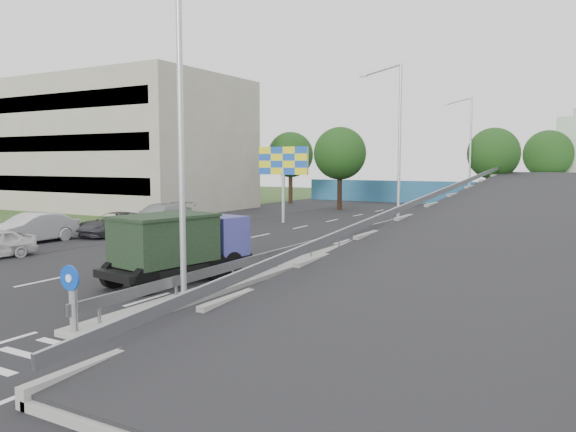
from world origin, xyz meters
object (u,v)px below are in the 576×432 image
Objects in this scene: sign_bollard at (72,298)px; lamp_post_far at (468,147)px; parked_car_c at (116,224)px; lamp_post_near at (176,114)px; parked_car_d at (159,217)px; billboard at (283,165)px; dump_truck at (180,244)px; parked_car_b at (31,228)px; lamp_post_mid at (397,139)px.

sign_bollard is 44.08m from lamp_post_far.
sign_bollard is 20.41m from parked_car_c.
lamp_post_near is (0.11, 3.83, 4.77)m from sign_bollard.
lamp_post_far is (0.00, 40.00, 0.00)m from lamp_post_near.
lamp_post_near is at bearing -51.53° from parked_car_d.
parked_car_c is at bearing -116.09° from lamp_post_far.
parked_car_c is at bearing 133.90° from sign_bollard.
lamp_post_near is 23.87m from billboard.
dump_truck is (6.83, -19.25, -2.79)m from billboard.
billboard is at bearing 49.23° from parked_car_d.
lamp_post_near is 2.02× the size of parked_car_b.
sign_bollard is 6.12m from lamp_post_near.
lamp_post_mid is (0.11, 23.83, 4.77)m from sign_bollard.
parked_car_d reaches higher than parked_car_b.
parked_car_c is (-14.26, 10.88, -5.11)m from lamp_post_near.
lamp_post_far is 20.24m from billboard.
sign_bollard is at bearing -47.19° from parked_car_c.
billboard is 20.61m from dump_truck.
lamp_post_near is at bearing -90.00° from lamp_post_mid.
parked_car_d reaches higher than parked_car_c.
parked_car_c is (1.43, 4.62, -0.12)m from parked_car_b.
lamp_post_far is 1.75× the size of parked_car_d.
parked_car_b is at bearing -112.68° from billboard.
parked_car_b is (-15.69, 6.26, -4.99)m from lamp_post_near.
billboard is (-9.00, 25.83, 3.15)m from sign_bollard.
sign_bollard is 0.17× the size of lamp_post_far.
parked_car_d is (-14.26, -5.36, -4.97)m from lamp_post_mid.
lamp_post_mid is 1.75× the size of parked_car_d.
billboard is 12.74m from parked_car_c.
lamp_post_mid is 1.00× the size of lamp_post_far.
lamp_post_far is at bearing 54.87° from parked_car_d.
parked_car_b is 0.87× the size of parked_car_d.
parked_car_d is at bearing 127.47° from sign_bollard.
dump_truck reaches higher than parked_car_c.
parked_car_c is at bearing -95.80° from parked_car_d.
lamp_post_far is at bearing 96.08° from dump_truck.
dump_truck is 14.49m from parked_car_c.
billboard is (-9.11, -18.00, -1.62)m from lamp_post_far.
lamp_post_far is at bearing 62.81° from parked_car_c.
parked_car_b is (-15.69, -13.74, -4.99)m from lamp_post_mid.
lamp_post_near is 17.61m from parked_car_b.
lamp_post_near is 40.00m from lamp_post_far.
dump_truck is 16.88m from parked_car_d.
lamp_post_far is 37.58m from dump_truck.
lamp_post_mid is 20.00m from lamp_post_far.
billboard is at bearing 64.04° from parked_car_c.
parked_car_c is (-14.15, 14.71, -0.33)m from sign_bollard.
billboard is 0.96× the size of parked_car_d.
lamp_post_far is at bearing 63.16° from billboard.
parked_car_d is (-14.26, 14.64, -4.97)m from lamp_post_near.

